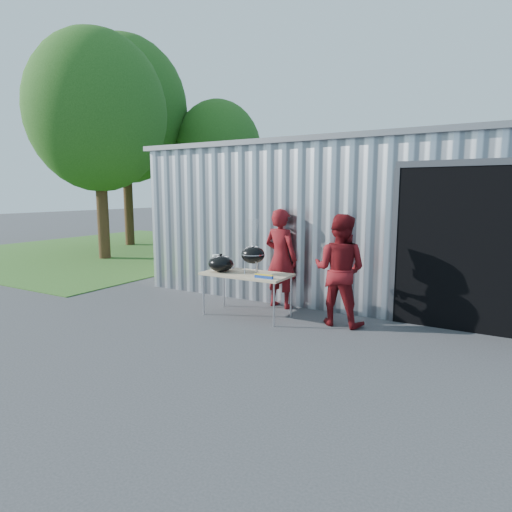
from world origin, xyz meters
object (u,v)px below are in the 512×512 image
Objects in this scene: person_cook at (281,258)px; person_bystander at (340,270)px; folding_table at (247,275)px; kettle_grill at (253,249)px.

person_bystander is at bearing 167.66° from person_cook.
folding_table is 1.62× the size of kettle_grill.
folding_table is at bearing 13.41° from person_bystander.
person_cook is 1.38m from person_bystander.
person_bystander reaches higher than folding_table.
person_cook is at bearing -19.14° from person_bystander.
person_bystander is at bearing 12.35° from folding_table.
folding_table is at bearing 81.40° from person_cook.
kettle_grill is 1.47m from person_bystander.
person_cook reaches higher than folding_table.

